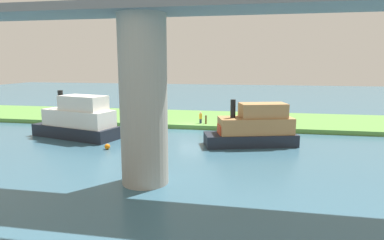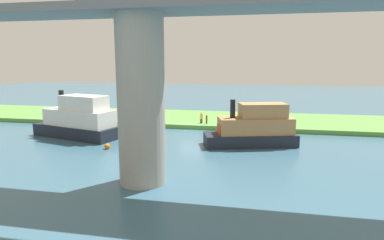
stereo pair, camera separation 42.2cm
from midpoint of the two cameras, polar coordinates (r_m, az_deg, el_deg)
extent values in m
plane|color=#386075|center=(38.56, -0.70, -1.62)|extent=(160.00, 160.00, 0.00)
cube|color=#5B9342|center=(44.31, 0.84, 0.21)|extent=(80.00, 12.00, 0.50)
cylinder|color=#9E998E|center=(20.94, -8.86, 3.17)|extent=(2.96, 2.96, 10.55)
cube|color=slate|center=(21.04, -9.28, 18.29)|extent=(71.56, 4.00, 0.50)
cylinder|color=#2D334C|center=(39.61, 1.17, -0.18)|extent=(0.29, 0.29, 0.55)
cylinder|color=gold|center=(39.52, 1.18, 0.64)|extent=(0.48, 0.48, 0.60)
sphere|color=tan|center=(39.45, 1.18, 1.24)|extent=(0.24, 0.24, 0.24)
cylinder|color=brown|center=(39.31, 2.09, 0.07)|extent=(0.20, 0.20, 0.99)
cube|color=#1E232D|center=(31.64, 9.53, -3.27)|extent=(8.90, 5.04, 1.13)
cube|color=#B27F4C|center=(31.49, 10.42, -0.91)|extent=(7.20, 4.30, 1.50)
cube|color=#B27F4C|center=(31.45, 11.66, 1.64)|extent=(4.65, 3.22, 1.31)
cylinder|color=black|center=(30.73, 6.63, 1.94)|extent=(0.47, 0.47, 1.69)
cube|color=#D84C2D|center=(30.94, 5.54, -1.61)|extent=(1.91, 2.04, 0.84)
cube|color=gold|center=(35.47, 8.78, -2.15)|extent=(4.86, 2.03, 0.74)
cube|color=silver|center=(35.29, 7.79, -0.87)|extent=(1.80, 1.47, 0.84)
cube|color=#1E232D|center=(36.63, -19.58, -1.82)|extent=(9.88, 5.54, 1.25)
cube|color=white|center=(36.01, -19.14, 0.38)|extent=(7.99, 4.73, 1.67)
cube|color=white|center=(35.28, -18.45, 2.80)|extent=(5.16, 3.55, 1.46)
cylinder|color=black|center=(37.52, -21.87, 3.31)|extent=(0.52, 0.52, 1.88)
cube|color=#D84C2D|center=(38.26, -22.29, 0.16)|extent=(2.11, 2.26, 0.94)
sphere|color=orange|center=(30.80, -14.67, -4.42)|extent=(0.50, 0.50, 0.50)
camera|label=1|loc=(0.21, -90.36, -0.06)|focal=31.16mm
camera|label=2|loc=(0.21, 89.64, 0.06)|focal=31.16mm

